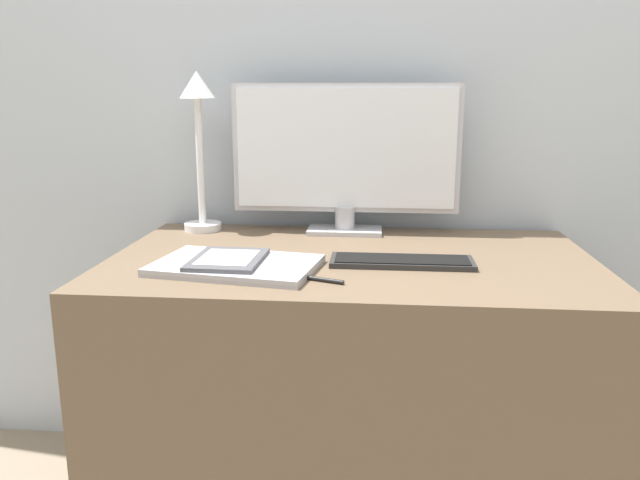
{
  "coord_description": "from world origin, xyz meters",
  "views": [
    {
      "loc": [
        0.06,
        -1.2,
        1.07
      ],
      "look_at": [
        -0.06,
        0.1,
        0.77
      ],
      "focal_mm": 35.0,
      "sensor_mm": 36.0,
      "label": 1
    }
  ],
  "objects_px": {
    "monitor": "(345,155)",
    "ereader": "(228,259)",
    "laptop": "(236,265)",
    "keyboard": "(402,261)",
    "desk_lamp": "(199,127)",
    "pen": "(313,279)"
  },
  "relations": [
    {
      "from": "pen",
      "to": "monitor",
      "type": "bearing_deg",
      "value": 85.07
    },
    {
      "from": "ereader",
      "to": "pen",
      "type": "distance_m",
      "value": 0.21
    },
    {
      "from": "monitor",
      "to": "ereader",
      "type": "bearing_deg",
      "value": -120.74
    },
    {
      "from": "keyboard",
      "to": "laptop",
      "type": "bearing_deg",
      "value": -168.43
    },
    {
      "from": "keyboard",
      "to": "ereader",
      "type": "relative_size",
      "value": 1.64
    },
    {
      "from": "laptop",
      "to": "monitor",
      "type": "bearing_deg",
      "value": 61.22
    },
    {
      "from": "keyboard",
      "to": "desk_lamp",
      "type": "height_order",
      "value": "desk_lamp"
    },
    {
      "from": "monitor",
      "to": "ereader",
      "type": "height_order",
      "value": "monitor"
    },
    {
      "from": "keyboard",
      "to": "laptop",
      "type": "height_order",
      "value": "laptop"
    },
    {
      "from": "monitor",
      "to": "desk_lamp",
      "type": "relative_size",
      "value": 1.42
    },
    {
      "from": "keyboard",
      "to": "pen",
      "type": "relative_size",
      "value": 2.42
    },
    {
      "from": "monitor",
      "to": "keyboard",
      "type": "distance_m",
      "value": 0.4
    },
    {
      "from": "ereader",
      "to": "keyboard",
      "type": "bearing_deg",
      "value": 11.06
    },
    {
      "from": "keyboard",
      "to": "pen",
      "type": "xyz_separation_m",
      "value": [
        -0.18,
        -0.14,
        -0.0
      ]
    },
    {
      "from": "monitor",
      "to": "pen",
      "type": "height_order",
      "value": "monitor"
    },
    {
      "from": "laptop",
      "to": "desk_lamp",
      "type": "height_order",
      "value": "desk_lamp"
    },
    {
      "from": "keyboard",
      "to": "monitor",
      "type": "bearing_deg",
      "value": 114.45
    },
    {
      "from": "monitor",
      "to": "desk_lamp",
      "type": "xyz_separation_m",
      "value": [
        -0.39,
        -0.01,
        0.07
      ]
    },
    {
      "from": "monitor",
      "to": "laptop",
      "type": "xyz_separation_m",
      "value": [
        -0.21,
        -0.39,
        -0.2
      ]
    },
    {
      "from": "monitor",
      "to": "desk_lamp",
      "type": "bearing_deg",
      "value": -179.2
    },
    {
      "from": "monitor",
      "to": "laptop",
      "type": "bearing_deg",
      "value": -118.78
    },
    {
      "from": "ereader",
      "to": "desk_lamp",
      "type": "distance_m",
      "value": 0.49
    }
  ]
}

